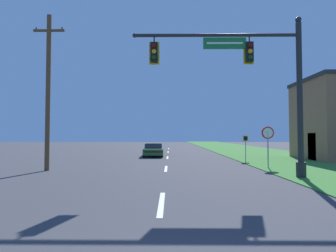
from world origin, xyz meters
name	(u,v)px	position (x,y,z in m)	size (l,w,h in m)	color
grass_verge_right	(255,152)	(10.50, 30.00, 0.02)	(10.00, 110.00, 0.04)	#38752D
road_center_line	(167,158)	(0.00, 22.00, 0.01)	(0.16, 34.80, 0.01)	silver
signal_mast	(259,81)	(4.48, 10.67, 4.60)	(8.18, 0.47, 7.64)	#232326
car_ahead	(153,150)	(-1.36, 23.51, 0.60)	(1.99, 4.41, 1.19)	black
stop_sign	(268,138)	(6.28, 14.48, 1.86)	(0.76, 0.07, 2.50)	gray
route_sign_post	(245,141)	(6.12, 18.73, 1.53)	(0.55, 0.06, 2.03)	gray
utility_pole_near	(48,89)	(-6.74, 13.10, 4.63)	(1.80, 0.26, 8.95)	brown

